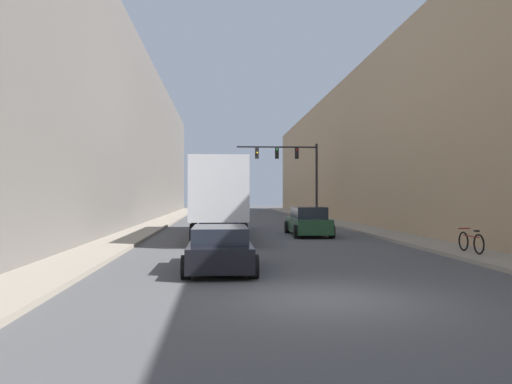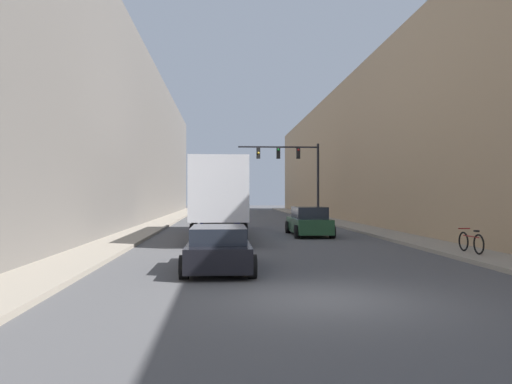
{
  "view_description": "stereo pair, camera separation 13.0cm",
  "coord_description": "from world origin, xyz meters",
  "px_view_note": "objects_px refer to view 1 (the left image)",
  "views": [
    {
      "loc": [
        -2.26,
        -10.55,
        2.22
      ],
      "look_at": [
        -0.69,
        10.92,
        2.36
      ],
      "focal_mm": 35.0,
      "sensor_mm": 36.0,
      "label": 1
    },
    {
      "loc": [
        -2.13,
        -10.56,
        2.22
      ],
      "look_at": [
        -0.69,
        10.92,
        2.36
      ],
      "focal_mm": 35.0,
      "sensor_mm": 36.0,
      "label": 2
    }
  ],
  "objects_px": {
    "suv_car": "(308,222)",
    "traffic_signal_gantry": "(295,166)",
    "sedan_car": "(220,248)",
    "semi_truck": "(219,195)",
    "parked_bicycle": "(471,242)"
  },
  "relations": [
    {
      "from": "sedan_car",
      "to": "traffic_signal_gantry",
      "type": "bearing_deg",
      "value": 76.47
    },
    {
      "from": "suv_car",
      "to": "sedan_car",
      "type": "bearing_deg",
      "value": -111.63
    },
    {
      "from": "sedan_car",
      "to": "parked_bicycle",
      "type": "bearing_deg",
      "value": 15.01
    },
    {
      "from": "semi_truck",
      "to": "parked_bicycle",
      "type": "height_order",
      "value": "semi_truck"
    },
    {
      "from": "traffic_signal_gantry",
      "to": "semi_truck",
      "type": "bearing_deg",
      "value": -114.98
    },
    {
      "from": "suv_car",
      "to": "parked_bicycle",
      "type": "xyz_separation_m",
      "value": [
        4.2,
        -9.8,
        -0.23
      ]
    },
    {
      "from": "sedan_car",
      "to": "parked_bicycle",
      "type": "distance_m",
      "value": 9.37
    },
    {
      "from": "suv_car",
      "to": "parked_bicycle",
      "type": "relative_size",
      "value": 2.7
    },
    {
      "from": "suv_car",
      "to": "traffic_signal_gantry",
      "type": "bearing_deg",
      "value": 84.31
    },
    {
      "from": "traffic_signal_gantry",
      "to": "parked_bicycle",
      "type": "bearing_deg",
      "value": -83.02
    },
    {
      "from": "sedan_car",
      "to": "traffic_signal_gantry",
      "type": "distance_m",
      "value": 26.77
    },
    {
      "from": "parked_bicycle",
      "to": "semi_truck",
      "type": "bearing_deg",
      "value": 132.57
    },
    {
      "from": "semi_truck",
      "to": "sedan_car",
      "type": "relative_size",
      "value": 2.94
    },
    {
      "from": "semi_truck",
      "to": "traffic_signal_gantry",
      "type": "height_order",
      "value": "traffic_signal_gantry"
    },
    {
      "from": "suv_car",
      "to": "parked_bicycle",
      "type": "distance_m",
      "value": 10.67
    }
  ]
}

